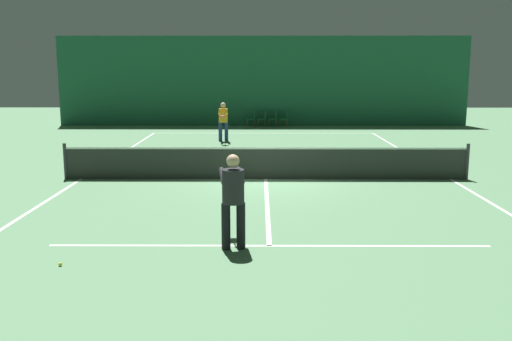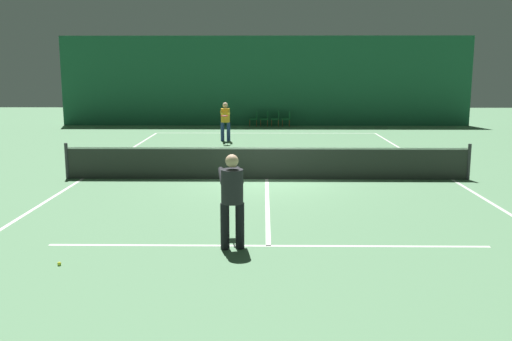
{
  "view_description": "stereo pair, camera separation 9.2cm",
  "coord_description": "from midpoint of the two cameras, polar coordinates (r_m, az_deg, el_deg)",
  "views": [
    {
      "loc": [
        -0.18,
        -16.62,
        3.3
      ],
      "look_at": [
        -0.26,
        -4.07,
        1.01
      ],
      "focal_mm": 40.0,
      "sensor_mm": 36.0,
      "label": 1
    },
    {
      "loc": [
        -0.09,
        -16.62,
        3.3
      ],
      "look_at": [
        -0.26,
        -4.07,
        1.01
      ],
      "focal_mm": 40.0,
      "sensor_mm": 36.0,
      "label": 2
    }
  ],
  "objects": [
    {
      "name": "court_line_centre",
      "position": [
        16.94,
        1.24,
        -0.87
      ],
      "size": [
        0.1,
        12.8,
        0.0
      ],
      "color": "silver",
      "rests_on": "ground"
    },
    {
      "name": "court_line_service_far",
      "position": [
        23.25,
        1.12,
        2.2
      ],
      "size": [
        8.25,
        0.1,
        0.0
      ],
      "color": "silver",
      "rests_on": "ground"
    },
    {
      "name": "tennis_net",
      "position": [
        16.85,
        1.25,
        0.83
      ],
      "size": [
        12.0,
        0.1,
        1.07
      ],
      "color": "#2D332D",
      "rests_on": "ground"
    },
    {
      "name": "player_near",
      "position": [
        10.35,
        -2.17,
        -2.35
      ],
      "size": [
        0.57,
        1.43,
        1.76
      ],
      "rotation": [
        0.0,
        0.0,
        1.72
      ],
      "color": "black",
      "rests_on": "ground"
    },
    {
      "name": "courtside_chair_0",
      "position": [
        31.89,
        -0.06,
        5.3
      ],
      "size": [
        0.44,
        0.44,
        0.84
      ],
      "rotation": [
        0.0,
        0.0,
        -1.57
      ],
      "color": "brown",
      "rests_on": "ground"
    },
    {
      "name": "player_far",
      "position": [
        25.52,
        -2.98,
        5.19
      ],
      "size": [
        0.45,
        1.39,
        1.73
      ],
      "rotation": [
        0.0,
        0.0,
        -1.54
      ],
      "color": "navy",
      "rests_on": "ground"
    },
    {
      "name": "courtside_chair_2",
      "position": [
        31.9,
        2.13,
        5.29
      ],
      "size": [
        0.44,
        0.44,
        0.84
      ],
      "rotation": [
        0.0,
        0.0,
        -1.57
      ],
      "color": "brown",
      "rests_on": "ground"
    },
    {
      "name": "courtside_chair_3",
      "position": [
        31.92,
        3.23,
        5.29
      ],
      "size": [
        0.44,
        0.44,
        0.84
      ],
      "rotation": [
        0.0,
        0.0,
        -1.57
      ],
      "color": "brown",
      "rests_on": "ground"
    },
    {
      "name": "ground_plane",
      "position": [
        16.94,
        1.24,
        -0.87
      ],
      "size": [
        60.0,
        60.0,
        0.0
      ],
      "primitive_type": "plane",
      "color": "#56845B"
    },
    {
      "name": "court_line_baseline_far",
      "position": [
        28.71,
        1.06,
        3.76
      ],
      "size": [
        11.0,
        0.1,
        0.0
      ],
      "color": "silver",
      "rests_on": "ground"
    },
    {
      "name": "tennis_ball",
      "position": [
        10.25,
        -18.83,
        -8.81
      ],
      "size": [
        0.07,
        0.07,
        0.07
      ],
      "color": "#D1DB33",
      "rests_on": "ground"
    },
    {
      "name": "backdrop_curtain",
      "position": [
        32.33,
        1.05,
        8.92
      ],
      "size": [
        23.0,
        0.12,
        4.98
      ],
      "color": "#1E5B3D",
      "rests_on": "ground"
    },
    {
      "name": "courtside_chair_1",
      "position": [
        31.89,
        1.04,
        5.3
      ],
      "size": [
        0.44,
        0.44,
        0.84
      ],
      "rotation": [
        0.0,
        0.0,
        -1.57
      ],
      "color": "brown",
      "rests_on": "ground"
    },
    {
      "name": "court_line_sideline_left",
      "position": [
        17.77,
        -16.79,
        -0.78
      ],
      "size": [
        0.1,
        23.8,
        0.0
      ],
      "color": "silver",
      "rests_on": "ground"
    },
    {
      "name": "court_line_sideline_right",
      "position": [
        17.85,
        19.18,
        -0.87
      ],
      "size": [
        0.1,
        23.8,
        0.0
      ],
      "color": "silver",
      "rests_on": "ground"
    },
    {
      "name": "court_line_service_near",
      "position": [
        10.74,
        1.5,
        -7.53
      ],
      "size": [
        8.25,
        0.1,
        0.0
      ],
      "color": "silver",
      "rests_on": "ground"
    }
  ]
}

